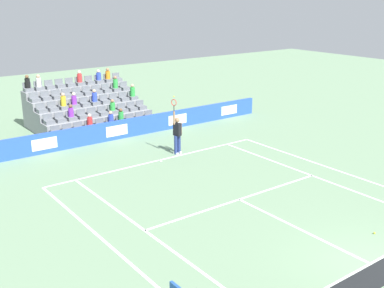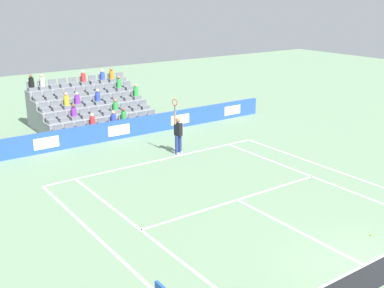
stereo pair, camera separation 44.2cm
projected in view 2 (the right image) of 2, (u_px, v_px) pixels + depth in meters
name	position (u px, v px, depth m)	size (l,w,h in m)	color
line_baseline	(160.00, 160.00, 22.13)	(10.97, 0.10, 0.01)	white
line_service	(237.00, 200.00, 17.86)	(8.23, 0.10, 0.01)	white
line_centre_service	(302.00, 233.00, 15.37)	(0.10, 6.40, 0.01)	white
line_singles_sideline_left	(148.00, 235.00, 15.23)	(0.10, 11.89, 0.01)	white
line_singles_sideline_right	(320.00, 180.00, 19.78)	(0.10, 11.89, 0.01)	white
line_doubles_sideline_left	(109.00, 248.00, 14.48)	(0.10, 11.89, 0.01)	white
line_doubles_sideline_right	(342.00, 173.00, 20.53)	(0.10, 11.89, 0.01)	white
line_centre_mark	(161.00, 160.00, 22.05)	(0.10, 0.20, 0.01)	white
sponsor_barrier	(118.00, 130.00, 25.21)	(19.37, 0.22, 0.99)	blue
tennis_player	(178.00, 134.00, 22.73)	(0.54, 0.41, 2.85)	navy
stadium_stand	(90.00, 111.00, 27.88)	(6.20, 4.75, 3.03)	gray
loose_tennis_ball	(372.00, 235.00, 15.20)	(0.07, 0.07, 0.07)	#D1E533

